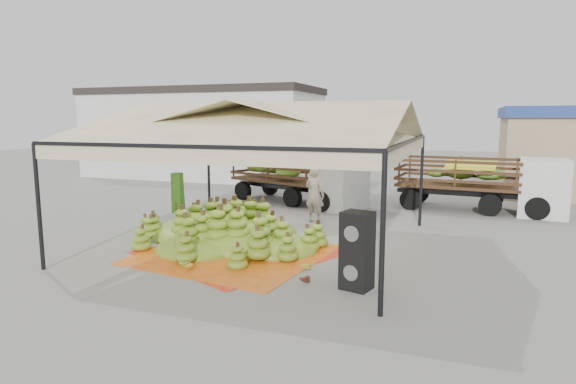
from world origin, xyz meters
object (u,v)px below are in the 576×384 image
(vendor, at_px, (315,194))
(truck_left, at_px, (301,174))
(speaker_stack, at_px, (357,251))
(truck_right, at_px, (486,178))
(banana_heap, at_px, (229,222))

(vendor, xyz_separation_m, truck_left, (-1.64, 3.45, 0.28))
(speaker_stack, distance_m, vendor, 6.61)
(speaker_stack, xyz_separation_m, truck_left, (-4.39, 9.46, 0.44))
(truck_right, bearing_deg, speaker_stack, -100.17)
(vendor, height_order, truck_left, truck_left)
(truck_left, xyz_separation_m, truck_right, (7.23, 0.81, 0.03))
(speaker_stack, height_order, vendor, vendor)
(banana_heap, relative_size, truck_left, 0.93)
(banana_heap, height_order, vendor, vendor)
(truck_left, bearing_deg, banana_heap, -68.86)
(truck_right, bearing_deg, banana_heap, -127.01)
(speaker_stack, relative_size, vendor, 0.84)
(speaker_stack, distance_m, truck_right, 10.66)
(truck_left, bearing_deg, speaker_stack, -45.20)
(banana_heap, relative_size, truck_right, 0.94)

